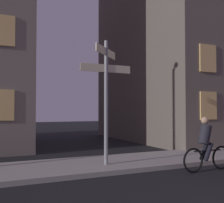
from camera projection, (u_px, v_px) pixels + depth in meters
The scene contains 4 objects.
sidewalk_kerb at pixel (120, 163), 9.05m from camera, with size 40.00×2.51×0.14m, color #9E9991.
signpost at pixel (106, 90), 8.52m from camera, with size 1.68×1.12×3.83m.
cyclist at pixel (206, 146), 8.14m from camera, with size 1.82×0.33×1.61m.
building_right_block at pixel (195, 21), 17.99m from camera, with size 9.67×9.83×15.30m.
Camera 1 is at (-4.00, -2.23, 1.81)m, focal length 44.13 mm.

